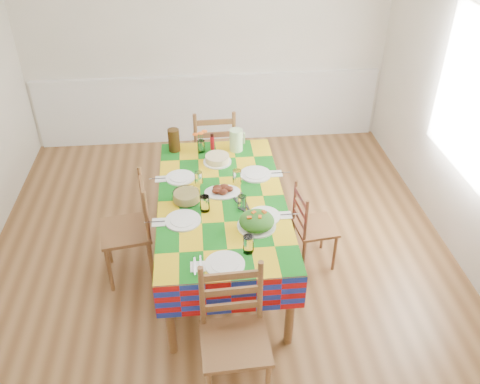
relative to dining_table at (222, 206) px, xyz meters
name	(u,v)px	position (x,y,z in m)	size (l,w,h in m)	color
room	(219,138)	(0.00, 0.05, 0.65)	(4.58, 5.08, 2.78)	brown
wainscot	(209,106)	(0.00, 2.53, -0.22)	(4.41, 0.06, 0.92)	white
window_right	(471,95)	(2.23, 0.35, 0.80)	(1.40, 1.40, 0.00)	white
dining_table	(222,206)	(0.00, 0.00, 0.00)	(1.09, 2.03, 0.79)	brown
setting_near_head	(233,257)	(0.03, -0.80, 0.12)	(0.48, 0.32, 0.14)	white
setting_left_near	(190,214)	(-0.27, -0.25, 0.12)	(0.53, 0.32, 0.14)	white
setting_left_far	(186,178)	(-0.30, 0.31, 0.12)	(0.49, 0.29, 0.13)	white
setting_right_near	(257,211)	(0.27, -0.25, 0.12)	(0.51, 0.29, 0.13)	white
setting_right_far	(250,175)	(0.28, 0.29, 0.12)	(0.55, 0.32, 0.14)	white
meat_platter	(222,191)	(0.01, 0.08, 0.11)	(0.32, 0.23, 0.06)	white
salad_platter	(257,221)	(0.25, -0.42, 0.14)	(0.31, 0.31, 0.13)	white
pasta_bowl	(186,197)	(-0.30, -0.01, 0.13)	(0.23, 0.23, 0.08)	white
cake	(217,159)	(0.00, 0.60, 0.12)	(0.27, 0.27, 0.07)	white
serving_utensils	(243,204)	(0.17, -0.11, 0.09)	(0.15, 0.34, 0.01)	black
flower_vase	(201,143)	(-0.15, 0.82, 0.19)	(0.15, 0.12, 0.24)	white
hot_sauce	(212,141)	(-0.03, 0.86, 0.18)	(0.04, 0.04, 0.18)	red
green_pitcher	(236,140)	(0.20, 0.82, 0.20)	(0.13, 0.13, 0.22)	#C4F2AB
tea_pitcher	(174,140)	(-0.41, 0.87, 0.20)	(0.11, 0.11, 0.23)	#321F0B
name_card	(227,277)	(-0.03, -0.98, 0.10)	(0.08, 0.03, 0.02)	white
chair_near	(234,337)	(0.00, -1.28, -0.19)	(0.48, 0.46, 1.05)	brown
chair_far	(215,152)	(0.00, 1.28, -0.18)	(0.48, 0.46, 1.06)	brown
chair_left	(131,230)	(-0.81, 0.01, -0.20)	(0.49, 0.51, 1.01)	brown
chair_right	(311,227)	(0.82, 0.00, -0.29)	(0.40, 0.41, 0.84)	brown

